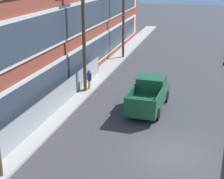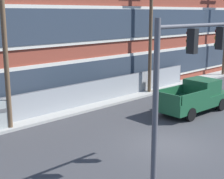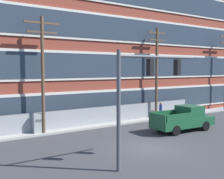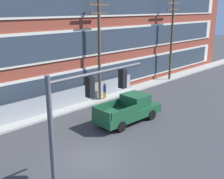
{
  "view_description": "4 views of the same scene",
  "coord_description": "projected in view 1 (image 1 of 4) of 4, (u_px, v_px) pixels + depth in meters",
  "views": [
    {
      "loc": [
        -15.9,
        -1.23,
        9.05
      ],
      "look_at": [
        1.71,
        3.69,
        2.59
      ],
      "focal_mm": 55.0,
      "sensor_mm": 36.0,
      "label": 1
    },
    {
      "loc": [
        -12.71,
        -9.16,
        6.23
      ],
      "look_at": [
        0.73,
        4.61,
        1.87
      ],
      "focal_mm": 55.0,
      "sensor_mm": 36.0,
      "label": 2
    },
    {
      "loc": [
        -11.89,
        -13.5,
        5.14
      ],
      "look_at": [
        -0.51,
        3.47,
        3.61
      ],
      "focal_mm": 45.0,
      "sensor_mm": 36.0,
      "label": 3
    },
    {
      "loc": [
        -9.4,
        -11.03,
        8.44
      ],
      "look_at": [
        3.9,
        2.2,
        2.95
      ],
      "focal_mm": 45.0,
      "sensor_mm": 36.0,
      "label": 4
    }
  ],
  "objects": [
    {
      "name": "chain_link_fence",
      "position": [
        41.0,
        113.0,
        20.49
      ],
      "size": [
        22.63,
        0.06,
        1.7
      ],
      "color": "gray",
      "rests_on": "ground"
    },
    {
      "name": "pickup_truck_dark_green",
      "position": [
        149.0,
        95.0,
        23.27
      ],
      "size": [
        5.66,
        2.29,
        2.04
      ],
      "color": "#194C2D",
      "rests_on": "ground"
    },
    {
      "name": "ground_plane",
      "position": [
        172.0,
        153.0,
        17.77
      ],
      "size": [
        160.0,
        160.0,
        0.0
      ],
      "primitive_type": "plane",
      "color": "#38383A"
    },
    {
      "name": "utility_pole_midblock",
      "position": [
        84.0,
        27.0,
        24.86
      ],
      "size": [
        2.32,
        0.26,
        9.18
      ],
      "color": "brown",
      "rests_on": "ground"
    },
    {
      "name": "sidewalk_building_side",
      "position": [
        37.0,
        134.0,
        19.7
      ],
      "size": [
        80.0,
        1.61,
        0.16
      ],
      "primitive_type": "cube",
      "color": "#9E9B93",
      "rests_on": "ground"
    },
    {
      "name": "utility_pole_far_east",
      "position": [
        124.0,
        8.0,
        34.89
      ],
      "size": [
        2.7,
        0.26,
        9.44
      ],
      "color": "brown",
      "rests_on": "ground"
    },
    {
      "name": "pedestrian_near_cabinet",
      "position": [
        89.0,
        79.0,
        26.62
      ],
      "size": [
        0.46,
        0.43,
        1.69
      ],
      "color": "#B7932D",
      "rests_on": "ground"
    }
  ]
}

